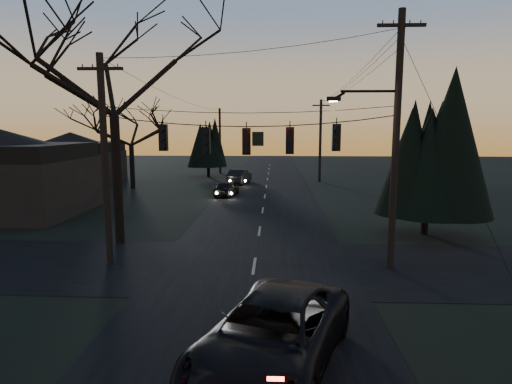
{
  "coord_description": "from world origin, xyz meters",
  "views": [
    {
      "loc": [
        0.83,
        -6.86,
        5.61
      ],
      "look_at": [
        0.09,
        9.72,
        3.12
      ],
      "focal_mm": 30.0,
      "sensor_mm": 36.0,
      "label": 1
    }
  ],
  "objects_px": {
    "utility_pole_right": "(390,268)",
    "evergreen_right": "(429,152)",
    "suv_near": "(273,335)",
    "utility_pole_far_l": "(220,173)",
    "utility_pole_far_r": "(319,182)",
    "sedan_oncoming_a": "(227,188)",
    "bare_tree_left": "(112,62)",
    "sedan_oncoming_b": "(240,177)",
    "utility_pole_left": "(110,264)"
  },
  "relations": [
    {
      "from": "utility_pole_left",
      "to": "bare_tree_left",
      "type": "height_order",
      "value": "bare_tree_left"
    },
    {
      "from": "utility_pole_left",
      "to": "utility_pole_right",
      "type": "bearing_deg",
      "value": 0.0
    },
    {
      "from": "utility_pole_right",
      "to": "utility_pole_far_r",
      "type": "height_order",
      "value": "utility_pole_right"
    },
    {
      "from": "utility_pole_left",
      "to": "suv_near",
      "type": "height_order",
      "value": "utility_pole_left"
    },
    {
      "from": "evergreen_right",
      "to": "utility_pole_far_r",
      "type": "bearing_deg",
      "value": 98.53
    },
    {
      "from": "utility_pole_far_l",
      "to": "sedan_oncoming_a",
      "type": "xyz_separation_m",
      "value": [
        2.8,
        -17.81,
        0.64
      ]
    },
    {
      "from": "utility_pole_left",
      "to": "evergreen_right",
      "type": "xyz_separation_m",
      "value": [
        14.83,
        5.82,
        4.36
      ]
    },
    {
      "from": "utility_pole_left",
      "to": "sedan_oncoming_b",
      "type": "bearing_deg",
      "value": 82.95
    },
    {
      "from": "evergreen_right",
      "to": "utility_pole_far_l",
      "type": "bearing_deg",
      "value": 116.16
    },
    {
      "from": "utility_pole_far_r",
      "to": "sedan_oncoming_b",
      "type": "distance_m",
      "value": 8.51
    },
    {
      "from": "bare_tree_left",
      "to": "suv_near",
      "type": "xyz_separation_m",
      "value": [
        7.59,
        -10.8,
        -7.83
      ]
    },
    {
      "from": "suv_near",
      "to": "sedan_oncoming_a",
      "type": "distance_m",
      "value": 25.99
    },
    {
      "from": "evergreen_right",
      "to": "suv_near",
      "type": "distance_m",
      "value": 15.93
    },
    {
      "from": "utility_pole_far_l",
      "to": "sedan_oncoming_b",
      "type": "distance_m",
      "value": 10.43
    },
    {
      "from": "utility_pole_right",
      "to": "utility_pole_far_r",
      "type": "xyz_separation_m",
      "value": [
        0.0,
        28.0,
        0.0
      ]
    },
    {
      "from": "bare_tree_left",
      "to": "evergreen_right",
      "type": "xyz_separation_m",
      "value": [
        15.61,
        2.5,
        -4.31
      ]
    },
    {
      "from": "sedan_oncoming_b",
      "to": "utility_pole_left",
      "type": "bearing_deg",
      "value": 93.06
    },
    {
      "from": "sedan_oncoming_b",
      "to": "suv_near",
      "type": "bearing_deg",
      "value": 106.18
    },
    {
      "from": "bare_tree_left",
      "to": "sedan_oncoming_a",
      "type": "relative_size",
      "value": 3.31
    },
    {
      "from": "utility_pole_far_l",
      "to": "bare_tree_left",
      "type": "distance_m",
      "value": 33.82
    },
    {
      "from": "utility_pole_right",
      "to": "sedan_oncoming_b",
      "type": "bearing_deg",
      "value": 107.58
    },
    {
      "from": "utility_pole_left",
      "to": "sedan_oncoming_a",
      "type": "bearing_deg",
      "value": 81.25
    },
    {
      "from": "suv_near",
      "to": "sedan_oncoming_b",
      "type": "height_order",
      "value": "suv_near"
    },
    {
      "from": "utility_pole_right",
      "to": "evergreen_right",
      "type": "relative_size",
      "value": 1.33
    },
    {
      "from": "bare_tree_left",
      "to": "sedan_oncoming_a",
      "type": "xyz_separation_m",
      "value": [
        3.59,
        14.88,
        -8.02
      ]
    },
    {
      "from": "bare_tree_left",
      "to": "sedan_oncoming_a",
      "type": "height_order",
      "value": "bare_tree_left"
    },
    {
      "from": "sedan_oncoming_a",
      "to": "bare_tree_left",
      "type": "bearing_deg",
      "value": 84.72
    },
    {
      "from": "utility_pole_far_l",
      "to": "bare_tree_left",
      "type": "bearing_deg",
      "value": -91.38
    },
    {
      "from": "utility_pole_far_l",
      "to": "suv_near",
      "type": "relative_size",
      "value": 1.34
    },
    {
      "from": "utility_pole_far_l",
      "to": "sedan_oncoming_a",
      "type": "bearing_deg",
      "value": -81.06
    },
    {
      "from": "sedan_oncoming_a",
      "to": "sedan_oncoming_b",
      "type": "height_order",
      "value": "sedan_oncoming_b"
    },
    {
      "from": "utility_pole_far_r",
      "to": "bare_tree_left",
      "type": "bearing_deg",
      "value": -116.46
    },
    {
      "from": "evergreen_right",
      "to": "suv_near",
      "type": "height_order",
      "value": "evergreen_right"
    },
    {
      "from": "utility_pole_left",
      "to": "sedan_oncoming_b",
      "type": "height_order",
      "value": "utility_pole_left"
    },
    {
      "from": "utility_pole_far_r",
      "to": "suv_near",
      "type": "distance_m",
      "value": 35.8
    },
    {
      "from": "utility_pole_far_l",
      "to": "evergreen_right",
      "type": "distance_m",
      "value": 33.91
    },
    {
      "from": "sedan_oncoming_a",
      "to": "utility_pole_right",
      "type": "bearing_deg",
      "value": 123.84
    },
    {
      "from": "utility_pole_right",
      "to": "utility_pole_far_r",
      "type": "relative_size",
      "value": 1.18
    },
    {
      "from": "utility_pole_far_r",
      "to": "evergreen_right",
      "type": "relative_size",
      "value": 1.13
    },
    {
      "from": "utility_pole_far_l",
      "to": "sedan_oncoming_b",
      "type": "relative_size",
      "value": 1.79
    },
    {
      "from": "utility_pole_right",
      "to": "sedan_oncoming_a",
      "type": "xyz_separation_m",
      "value": [
        -8.7,
        18.19,
        0.64
      ]
    },
    {
      "from": "suv_near",
      "to": "utility_pole_far_l",
      "type": "bearing_deg",
      "value": 117.96
    },
    {
      "from": "utility_pole_far_r",
      "to": "evergreen_right",
      "type": "distance_m",
      "value": 22.85
    },
    {
      "from": "bare_tree_left",
      "to": "evergreen_right",
      "type": "relative_size",
      "value": 1.65
    },
    {
      "from": "evergreen_right",
      "to": "sedan_oncoming_a",
      "type": "xyz_separation_m",
      "value": [
        -12.03,
        12.37,
        -3.72
      ]
    },
    {
      "from": "utility_pole_right",
      "to": "utility_pole_far_l",
      "type": "bearing_deg",
      "value": 107.72
    },
    {
      "from": "utility_pole_far_l",
      "to": "suv_near",
      "type": "bearing_deg",
      "value": -81.11
    },
    {
      "from": "utility_pole_left",
      "to": "evergreen_right",
      "type": "bearing_deg",
      "value": 21.43
    },
    {
      "from": "evergreen_right",
      "to": "sedan_oncoming_b",
      "type": "relative_size",
      "value": 1.69
    },
    {
      "from": "utility_pole_far_r",
      "to": "sedan_oncoming_a",
      "type": "xyz_separation_m",
      "value": [
        -8.7,
        -9.81,
        0.64
      ]
    }
  ]
}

